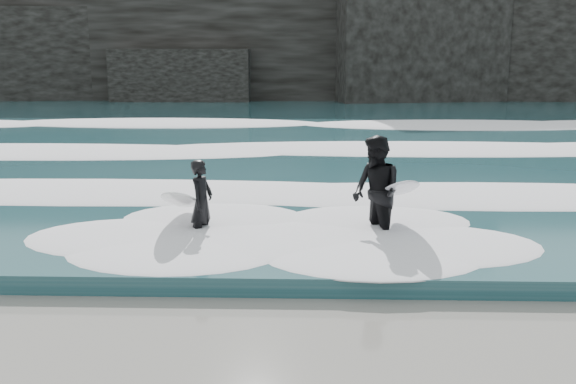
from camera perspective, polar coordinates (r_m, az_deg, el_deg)
name	(u,v)px	position (r m, az deg, el deg)	size (l,w,h in m)	color
sea	(286,119)	(34.75, -0.22, 6.51)	(90.00, 52.00, 0.30)	#1F494F
headland	(293,37)	(51.62, 0.45, 13.62)	(70.00, 9.00, 10.00)	black
foam_near	(255,188)	(14.92, -2.92, 0.39)	(60.00, 3.20, 0.20)	white
foam_mid	(272,146)	(21.81, -1.42, 4.07)	(60.00, 4.00, 0.24)	white
foam_far	(283,120)	(30.74, -0.49, 6.38)	(60.00, 4.80, 0.30)	white
surfer_left	(195,202)	(11.77, -8.28, -0.87)	(1.02, 2.19, 1.56)	black
surfer_right	(378,192)	(11.48, 8.00, -0.03)	(1.29, 2.03, 2.02)	black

